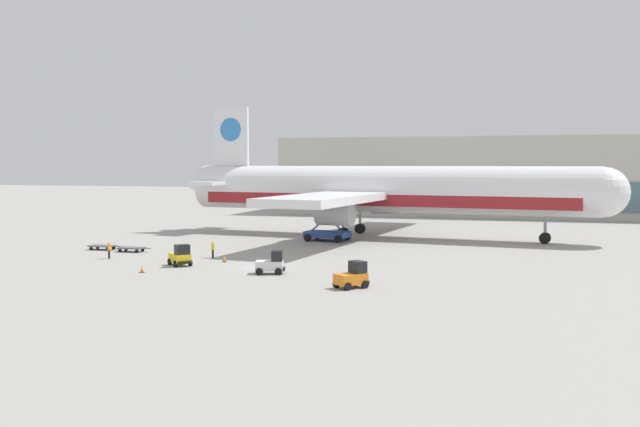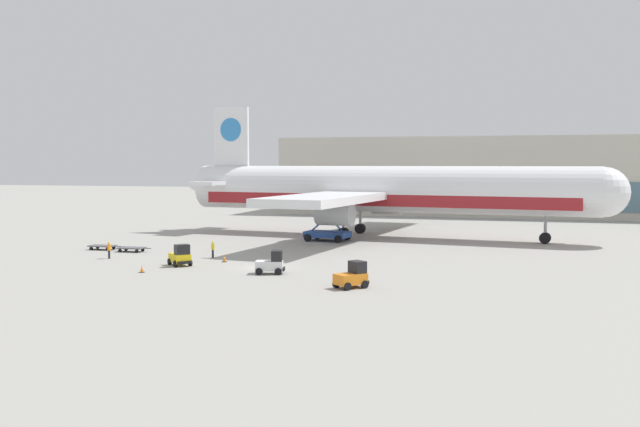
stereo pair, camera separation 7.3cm
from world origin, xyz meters
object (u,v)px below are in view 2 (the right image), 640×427
(baggage_tug_mid, at_px, (352,276))
(traffic_cone_near, at_px, (224,258))
(airplane_main, at_px, (377,191))
(baggage_dolly_lead, at_px, (103,246))
(baggage_tug_far, at_px, (180,256))
(baggage_dolly_second, at_px, (131,248))
(baggage_tug_foreground, at_px, (271,264))
(traffic_cone_far, at_px, (142,269))
(ground_crew_near, at_px, (109,249))
(scissor_lift_loader, at_px, (327,224))
(ground_crew_far, at_px, (213,248))

(baggage_tug_mid, relative_size, traffic_cone_near, 3.95)
(airplane_main, height_order, baggage_dolly_lead, airplane_main)
(baggage_tug_mid, height_order, baggage_tug_far, same)
(baggage_tug_mid, distance_m, baggage_dolly_second, 31.28)
(baggage_tug_far, bearing_deg, baggage_tug_mid, 22.35)
(airplane_main, xyz_separation_m, baggage_tug_foreground, (-2.60, -32.55, -4.96))
(baggage_tug_far, height_order, traffic_cone_far, baggage_tug_far)
(ground_crew_near, bearing_deg, scissor_lift_loader, -51.06)
(scissor_lift_loader, relative_size, ground_crew_near, 3.29)
(baggage_tug_far, distance_m, traffic_cone_near, 4.47)
(baggage_tug_mid, height_order, baggage_dolly_lead, baggage_tug_mid)
(baggage_tug_foreground, relative_size, traffic_cone_near, 3.86)
(scissor_lift_loader, xyz_separation_m, baggage_dolly_lead, (-21.12, -15.18, -1.62))
(baggage_tug_mid, relative_size, baggage_dolly_second, 0.75)
(scissor_lift_loader, distance_m, baggage_tug_far, 25.04)
(airplane_main, xyz_separation_m, baggage_dolly_second, (-21.91, -22.42, -5.45))
(baggage_tug_foreground, height_order, baggage_dolly_second, baggage_tug_foreground)
(baggage_dolly_lead, bearing_deg, traffic_cone_near, -18.95)
(baggage_tug_foreground, distance_m, baggage_dolly_lead, 25.73)
(ground_crew_far, bearing_deg, traffic_cone_far, 127.54)
(ground_crew_near, bearing_deg, baggage_tug_mid, -123.16)
(airplane_main, xyz_separation_m, baggage_tug_far, (-12.20, -30.34, -4.96))
(baggage_tug_foreground, relative_size, baggage_tug_far, 0.99)
(scissor_lift_loader, xyz_separation_m, baggage_tug_far, (-7.42, -23.88, -1.13))
(baggage_tug_far, bearing_deg, ground_crew_near, -151.75)
(airplane_main, bearing_deg, scissor_lift_loader, -119.73)
(baggage_tug_far, xyz_separation_m, baggage_dolly_lead, (-13.69, 8.70, -0.49))
(scissor_lift_loader, height_order, baggage_tug_mid, scissor_lift_loader)
(baggage_tug_foreground, height_order, traffic_cone_far, baggage_tug_foreground)
(baggage_dolly_lead, bearing_deg, traffic_cone_far, -48.12)
(traffic_cone_far, bearing_deg, scissor_lift_loader, 72.88)
(ground_crew_far, xyz_separation_m, traffic_cone_far, (-1.87, -10.43, -0.68))
(scissor_lift_loader, xyz_separation_m, baggage_dolly_second, (-17.14, -15.96, -1.62))
(ground_crew_near, height_order, traffic_cone_far, ground_crew_near)
(baggage_tug_mid, height_order, traffic_cone_far, baggage_tug_mid)
(airplane_main, distance_m, traffic_cone_far, 37.82)
(baggage_tug_foreground, height_order, baggage_tug_far, same)
(baggage_tug_far, bearing_deg, baggage_dolly_lead, -168.52)
(baggage_tug_foreground, height_order, ground_crew_near, baggage_tug_foreground)
(baggage_tug_far, xyz_separation_m, baggage_dolly_second, (-9.72, 7.92, -0.49))
(airplane_main, xyz_separation_m, ground_crew_near, (-21.18, -27.82, -4.86))
(baggage_tug_mid, bearing_deg, traffic_cone_far, 122.42)
(airplane_main, distance_m, traffic_cone_near, 29.05)
(baggage_dolly_lead, bearing_deg, airplane_main, 38.72)
(baggage_tug_far, height_order, ground_crew_near, baggage_tug_far)
(airplane_main, relative_size, traffic_cone_far, 93.92)
(baggage_tug_mid, distance_m, ground_crew_near, 28.39)
(airplane_main, bearing_deg, traffic_cone_far, -104.46)
(baggage_tug_foreground, distance_m, baggage_tug_mid, 9.47)
(scissor_lift_loader, height_order, traffic_cone_far, scissor_lift_loader)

